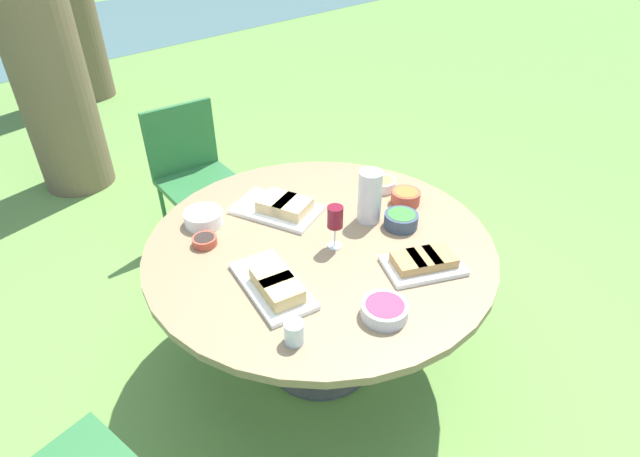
{
  "coord_description": "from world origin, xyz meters",
  "views": [
    {
      "loc": [
        -1.23,
        -1.17,
        1.94
      ],
      "look_at": [
        0.0,
        0.0,
        0.78
      ],
      "focal_mm": 28.0,
      "sensor_mm": 36.0,
      "label": 1
    }
  ],
  "objects": [
    {
      "name": "dining_table",
      "position": [
        0.0,
        0.0,
        0.63
      ],
      "size": [
        1.46,
        1.46,
        0.72
      ],
      "color": "#4C4C51",
      "rests_on": "ground_plane"
    },
    {
      "name": "bowl_fries",
      "position": [
        0.53,
        0.08,
        0.74
      ],
      "size": [
        0.14,
        0.14,
        0.05
      ],
      "color": "white",
      "rests_on": "dining_table"
    },
    {
      "name": "bowl_dip_cream",
      "position": [
        -0.26,
        0.46,
        0.75
      ],
      "size": [
        0.17,
        0.17,
        0.06
      ],
      "color": "white",
      "rests_on": "dining_table"
    },
    {
      "name": "chair_near_left",
      "position": [
        0.2,
        1.27,
        0.52
      ],
      "size": [
        0.5,
        0.48,
        0.89
      ],
      "color": "#2D6B38",
      "rests_on": "ground_plane"
    },
    {
      "name": "platter_sandwich_side",
      "position": [
        0.14,
        -0.42,
        0.74
      ],
      "size": [
        0.36,
        0.32,
        0.06
      ],
      "color": "white",
      "rests_on": "dining_table"
    },
    {
      "name": "bowl_roasted_veg",
      "position": [
        0.49,
        -0.08,
        0.75
      ],
      "size": [
        0.13,
        0.13,
        0.06
      ],
      "color": "#B74733",
      "rests_on": "dining_table"
    },
    {
      "name": "bowl_salad",
      "position": [
        0.32,
        -0.18,
        0.75
      ],
      "size": [
        0.15,
        0.15,
        0.06
      ],
      "color": "#334256",
      "rests_on": "dining_table"
    },
    {
      "name": "cup_water_near",
      "position": [
        -0.47,
        -0.33,
        0.76
      ],
      "size": [
        0.07,
        0.07,
        0.08
      ],
      "color": "silver",
      "rests_on": "dining_table"
    },
    {
      "name": "bowl_dip_red",
      "position": [
        -0.17,
        -0.47,
        0.74
      ],
      "size": [
        0.17,
        0.17,
        0.05
      ],
      "color": "silver",
      "rests_on": "dining_table"
    },
    {
      "name": "bowl_olives",
      "position": [
        -0.35,
        0.33,
        0.74
      ],
      "size": [
        0.1,
        0.1,
        0.04
      ],
      "color": "#B74733",
      "rests_on": "dining_table"
    },
    {
      "name": "platter_bread_main",
      "position": [
        0.03,
        0.28,
        0.75
      ],
      "size": [
        0.33,
        0.44,
        0.07
      ],
      "color": "white",
      "rests_on": "dining_table"
    },
    {
      "name": "ground_plane",
      "position": [
        0.0,
        0.0,
        0.0
      ],
      "size": [
        40.0,
        40.0,
        0.0
      ],
      "primitive_type": "plane",
      "color": "#668E42"
    },
    {
      "name": "platter_charcuterie",
      "position": [
        -0.35,
        -0.1,
        0.75
      ],
      "size": [
        0.29,
        0.42,
        0.07
      ],
      "color": "white",
      "rests_on": "dining_table"
    },
    {
      "name": "water_pitcher",
      "position": [
        0.26,
        -0.05,
        0.84
      ],
      "size": [
        0.11,
        0.1,
        0.24
      ],
      "color": "silver",
      "rests_on": "dining_table"
    },
    {
      "name": "wine_glass",
      "position": [
        0.01,
        -0.07,
        0.85
      ],
      "size": [
        0.06,
        0.06,
        0.19
      ],
      "color": "silver",
      "rests_on": "dining_table"
    }
  ]
}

